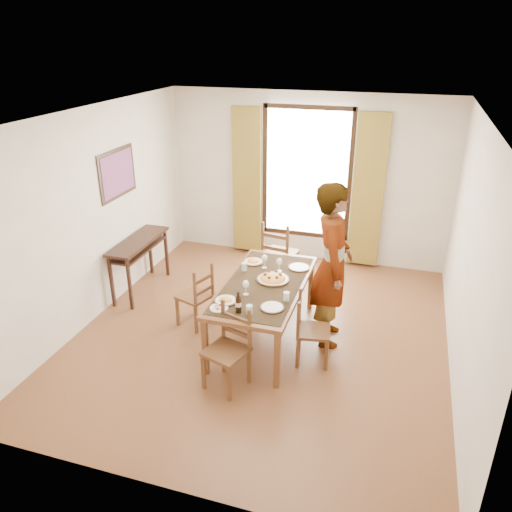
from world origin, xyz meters
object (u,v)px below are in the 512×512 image
(dining_table, at_px, (264,288))
(pasta_platter, at_px, (273,277))
(console_table, at_px, (139,247))
(man, at_px, (332,265))

(dining_table, distance_m, pasta_platter, 0.18)
(console_table, distance_m, dining_table, 2.17)
(console_table, relative_size, pasta_platter, 3.00)
(console_table, xyz_separation_m, man, (2.84, -0.45, 0.32))
(console_table, height_order, man, man)
(console_table, bearing_deg, dining_table, -17.97)
(man, distance_m, pasta_platter, 0.73)
(pasta_platter, bearing_deg, dining_table, -125.60)
(man, bearing_deg, dining_table, 96.33)
(pasta_platter, bearing_deg, console_table, 165.38)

